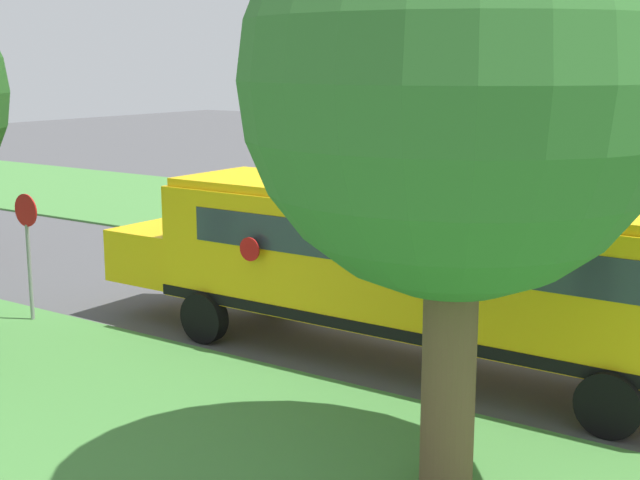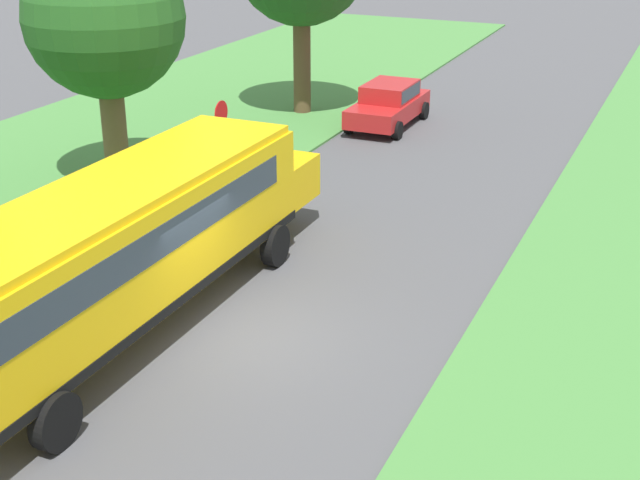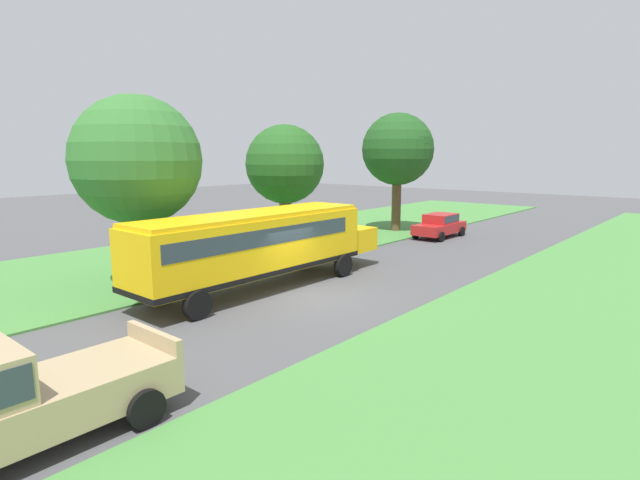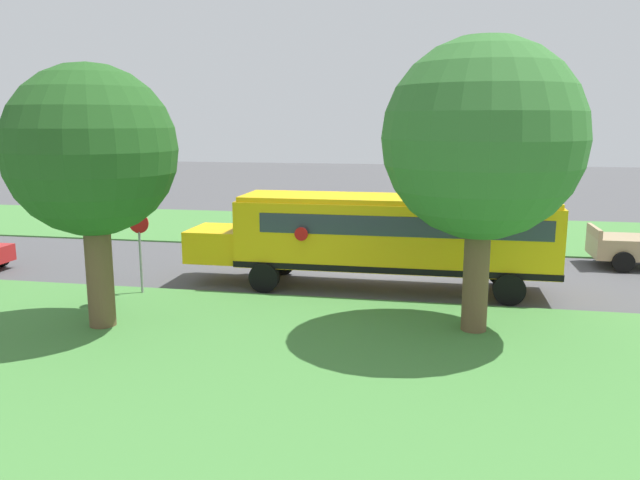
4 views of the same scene
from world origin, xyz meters
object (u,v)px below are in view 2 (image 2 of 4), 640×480
object	(u,v)px
car_red_nearest	(389,102)
stop_sign	(222,136)
oak_tree_roadside_mid	(104,21)
trash_bin	(186,167)
school_bus	(128,240)

from	to	relation	value
car_red_nearest	stop_sign	size ratio (longest dim) A/B	1.61
oak_tree_roadside_mid	trash_bin	xyz separation A→B (m)	(1.71, 1.02, -4.32)
car_red_nearest	stop_sign	distance (m)	9.10
school_bus	stop_sign	xyz separation A→B (m)	(-2.32, 7.77, -0.19)
oak_tree_roadside_mid	stop_sign	distance (m)	4.52
car_red_nearest	oak_tree_roadside_mid	world-z (taller)	oak_tree_roadside_mid
school_bus	oak_tree_roadside_mid	bearing A→B (deg)	127.75
car_red_nearest	stop_sign	world-z (taller)	stop_sign
oak_tree_roadside_mid	school_bus	bearing A→B (deg)	-52.25
car_red_nearest	trash_bin	world-z (taller)	car_red_nearest
school_bus	stop_sign	distance (m)	8.11
oak_tree_roadside_mid	trash_bin	size ratio (longest dim) A/B	7.93
school_bus	car_red_nearest	world-z (taller)	school_bus
school_bus	trash_bin	distance (m)	9.31
stop_sign	trash_bin	world-z (taller)	stop_sign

